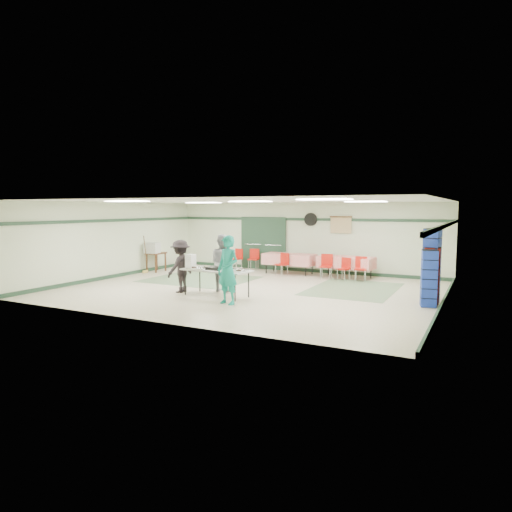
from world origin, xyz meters
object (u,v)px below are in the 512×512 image
at_px(serving_table, 216,271).
at_px(volunteer_grey, 223,263).
at_px(volunteer_teal, 228,270).
at_px(volunteer_dark, 181,266).
at_px(chair_c, 361,266).
at_px(crate_stack_blue_a, 431,266).
at_px(chair_loose_a, 254,257).
at_px(office_printer, 152,248).
at_px(chair_a, 345,267).
at_px(dining_table_b, 289,259).
at_px(broom, 146,254).
at_px(chair_b, 326,264).
at_px(crate_stack_red, 431,275).
at_px(dining_table_a, 346,262).
at_px(chair_d, 283,262).
at_px(printer_table, 156,256).
at_px(chair_loose_b, 238,257).
at_px(crate_stack_blue_b, 429,278).

height_order(serving_table, volunteer_grey, volunteer_grey).
height_order(volunteer_teal, volunteer_dark, volunteer_teal).
height_order(chair_c, crate_stack_blue_a, crate_stack_blue_a).
xyz_separation_m(chair_c, chair_loose_a, (-4.60, 1.01, -0.00)).
relative_size(serving_table, office_printer, 4.08).
bearing_deg(crate_stack_blue_a, chair_loose_a, 152.22).
bearing_deg(crate_stack_blue_a, office_printer, 172.80).
bearing_deg(volunteer_teal, serving_table, 150.32).
bearing_deg(chair_a, dining_table_b, -176.33).
bearing_deg(broom, chair_c, 3.72).
bearing_deg(chair_b, broom, -174.32).
bearing_deg(crate_stack_red, dining_table_a, 133.73).
relative_size(chair_c, chair_d, 1.01).
distance_m(chair_d, broom, 5.28).
bearing_deg(serving_table, dining_table_b, 94.21).
distance_m(chair_d, office_printer, 5.13).
bearing_deg(printer_table, volunteer_teal, -39.56).
bearing_deg(crate_stack_red, dining_table_b, 148.23).
relative_size(dining_table_a, chair_loose_b, 2.42).
relative_size(chair_b, crate_stack_blue_a, 0.45).
bearing_deg(volunteer_dark, chair_c, 140.04).
distance_m(volunteer_dark, chair_a, 5.75).
xyz_separation_m(dining_table_a, chair_a, (0.12, -0.58, -0.09)).
relative_size(volunteer_teal, chair_loose_a, 2.13).
relative_size(chair_loose_a, crate_stack_blue_b, 0.58).
height_order(chair_d, office_printer, office_printer).
relative_size(volunteer_teal, printer_table, 2.15).
height_order(volunteer_dark, chair_b, volunteer_dark).
bearing_deg(serving_table, chair_loose_b, 118.88).
bearing_deg(dining_table_b, chair_loose_b, 174.66).
height_order(crate_stack_blue_a, office_printer, crate_stack_blue_a).
bearing_deg(serving_table, volunteer_teal, -37.36).
height_order(chair_a, chair_loose_a, chair_loose_a).
xyz_separation_m(volunteer_dark, chair_a, (3.69, 4.40, -0.30)).
xyz_separation_m(volunteer_dark, printer_table, (-3.53, 3.19, -0.15)).
bearing_deg(broom, chair_loose_a, 31.39).
relative_size(dining_table_a, crate_stack_red, 1.36).
relative_size(dining_table_b, chair_loose_b, 2.35).
height_order(chair_c, chair_d, chair_c).
height_order(chair_loose_b, crate_stack_blue_a, crate_stack_blue_a).
bearing_deg(dining_table_a, chair_b, -128.07).
xyz_separation_m(chair_a, broom, (-7.30, -1.71, 0.26)).
relative_size(chair_c, chair_loose_a, 1.00).
bearing_deg(chair_b, crate_stack_blue_a, -45.16).
distance_m(chair_b, crate_stack_red, 4.66).
height_order(crate_stack_blue_a, crate_stack_red, crate_stack_blue_a).
bearing_deg(volunteer_teal, printer_table, 157.81).
xyz_separation_m(dining_table_a, dining_table_b, (-2.20, -0.00, -0.00)).
height_order(crate_stack_blue_b, office_printer, crate_stack_blue_b).
bearing_deg(chair_b, volunteer_teal, -109.10).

